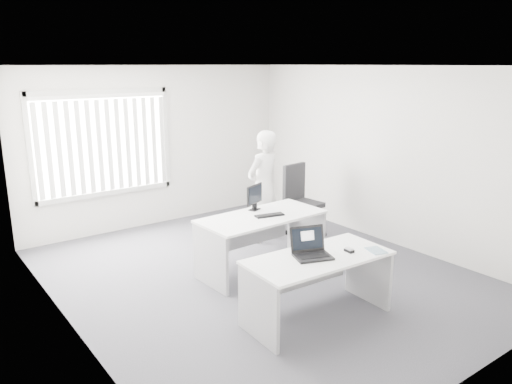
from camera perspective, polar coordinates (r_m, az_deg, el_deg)
ground at (r=6.96m, az=0.43°, el=-9.48°), size 6.00×6.00×0.00m
wall_back at (r=9.05m, az=-11.13°, el=5.14°), size 5.00×0.02×2.80m
wall_front at (r=4.59m, az=23.78°, el=-4.90°), size 5.00×0.02×2.80m
wall_left at (r=5.43m, az=-21.07°, el=-1.72°), size 0.02×6.00×2.80m
wall_right at (r=8.24m, az=14.49°, el=4.05°), size 0.02×6.00×2.80m
ceiling at (r=6.36m, az=0.48°, el=14.25°), size 5.00×6.00×0.02m
window at (r=8.61m, az=-17.07°, el=5.32°), size 2.32×0.06×1.76m
blinds at (r=8.56m, az=-16.92°, el=5.08°), size 2.20×0.10×1.50m
desk_near at (r=5.69m, az=7.07°, el=-9.26°), size 1.70×0.86×0.76m
desk_far at (r=6.92m, az=0.65°, el=-4.46°), size 1.79×0.89×0.80m
office_chair at (r=8.53m, az=5.19°, el=-2.33°), size 0.74×0.74×1.18m
person at (r=7.99m, az=0.86°, el=0.60°), size 0.74×0.56×1.82m
laptop at (r=5.50m, az=6.57°, el=-5.98°), size 0.50×0.47×0.31m
paper_sheet at (r=5.83m, az=10.73°, el=-6.58°), size 0.33×0.26×0.00m
mouse at (r=5.77m, az=10.60°, el=-6.53°), size 0.07×0.12×0.05m
booklet at (r=5.87m, az=13.58°, el=-6.51°), size 0.23×0.27×0.01m
keyboard at (r=6.82m, az=1.56°, el=-2.68°), size 0.43×0.22×0.02m
monitor at (r=7.06m, az=-0.18°, el=-0.62°), size 0.38×0.24×0.37m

